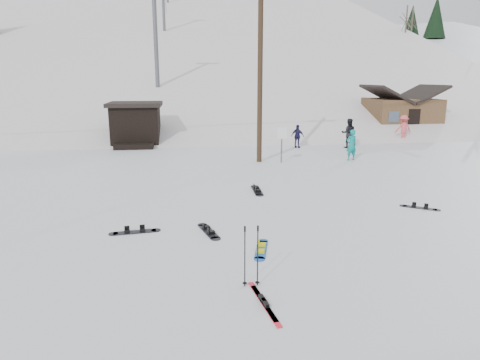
{
  "coord_description": "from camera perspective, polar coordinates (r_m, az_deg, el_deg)",
  "views": [
    {
      "loc": [
        -1.86,
        -7.82,
        4.35
      ],
      "look_at": [
        -0.28,
        4.28,
        1.4
      ],
      "focal_mm": 32.0,
      "sensor_mm": 36.0,
      "label": 1
    }
  ],
  "objects": [
    {
      "name": "ground",
      "position": [
        9.14,
        5.42,
        -14.89
      ],
      "size": [
        200.0,
        200.0,
        0.0
      ],
      "primitive_type": "plane",
      "color": "silver",
      "rests_on": "ground"
    },
    {
      "name": "ski_slope",
      "position": [
        64.94,
        -5.54,
        -1.06
      ],
      "size": [
        60.0,
        85.24,
        65.97
      ],
      "primitive_type": "cube",
      "rotation": [
        0.31,
        0.0,
        0.0
      ],
      "color": "silver",
      "rests_on": "ground"
    },
    {
      "name": "ridge_right",
      "position": [
        71.89,
        26.48,
        -0.19
      ],
      "size": [
        45.66,
        93.98,
        54.59
      ],
      "primitive_type": "cube",
      "rotation": [
        0.21,
        -0.05,
        -0.12
      ],
      "color": "silver",
      "rests_on": "ground"
    },
    {
      "name": "treeline_crest",
      "position": [
        93.94,
        -6.39,
        10.85
      ],
      "size": [
        50.0,
        6.0,
        10.0
      ],
      "primitive_type": null,
      "color": "black",
      "rests_on": "ski_slope"
    },
    {
      "name": "utility_pole",
      "position": [
        22.17,
        2.7,
        14.43
      ],
      "size": [
        2.0,
        0.26,
        9.0
      ],
      "color": "#3A2819",
      "rests_on": "ground"
    },
    {
      "name": "trail_sign",
      "position": [
        22.18,
        5.6,
        5.55
      ],
      "size": [
        0.5,
        0.09,
        1.85
      ],
      "color": "#595B60",
      "rests_on": "ground"
    },
    {
      "name": "lift_hut",
      "position": [
        29.09,
        -13.69,
        7.32
      ],
      "size": [
        3.4,
        4.1,
        2.75
      ],
      "color": "black",
      "rests_on": "ground"
    },
    {
      "name": "lift_tower_near",
      "position": [
        38.05,
        -11.21,
        18.64
      ],
      "size": [
        2.2,
        0.36,
        8.0
      ],
      "color": "#595B60",
      "rests_on": "ski_slope"
    },
    {
      "name": "cabin",
      "position": [
        36.13,
        20.65,
        8.18
      ],
      "size": [
        5.39,
        4.4,
        3.77
      ],
      "color": "brown",
      "rests_on": "ground"
    },
    {
      "name": "hero_snowboard",
      "position": [
        11.19,
        2.86,
        -9.18
      ],
      "size": [
        0.57,
        1.43,
        0.1
      ],
      "rotation": [
        0.0,
        0.0,
        1.32
      ],
      "color": "blue",
      "rests_on": "ground"
    },
    {
      "name": "hero_skis",
      "position": [
        8.77,
        3.2,
        -15.97
      ],
      "size": [
        0.36,
        1.78,
        0.09
      ],
      "rotation": [
        0.0,
        0.0,
        0.14
      ],
      "color": "red",
      "rests_on": "ground"
    },
    {
      "name": "ski_poles",
      "position": [
        9.13,
        1.51,
        -10.04
      ],
      "size": [
        0.37,
        0.1,
        1.35
      ],
      "color": "black",
      "rests_on": "ground"
    },
    {
      "name": "board_scatter_a",
      "position": [
        12.72,
        -13.84,
        -6.69
      ],
      "size": [
        1.46,
        0.42,
        0.1
      ],
      "rotation": [
        0.0,
        0.0,
        0.12
      ],
      "color": "black",
      "rests_on": "ground"
    },
    {
      "name": "board_scatter_b",
      "position": [
        12.44,
        -4.2,
        -6.79
      ],
      "size": [
        0.6,
        1.46,
        0.11
      ],
      "rotation": [
        0.0,
        0.0,
        1.83
      ],
      "color": "black",
      "rests_on": "ground"
    },
    {
      "name": "board_scatter_d",
      "position": [
        15.81,
        22.85,
        -3.39
      ],
      "size": [
        1.13,
        0.85,
        0.09
      ],
      "rotation": [
        0.0,
        0.0,
        -0.6
      ],
      "color": "black",
      "rests_on": "ground"
    },
    {
      "name": "board_scatter_f",
      "position": [
        16.76,
        2.29,
        -1.36
      ],
      "size": [
        0.34,
        1.65,
        0.12
      ],
      "rotation": [
        0.0,
        0.0,
        1.55
      ],
      "color": "black",
      "rests_on": "ground"
    },
    {
      "name": "skier_teal",
      "position": [
        23.53,
        14.63,
        4.54
      ],
      "size": [
        0.67,
        0.51,
        1.65
      ],
      "primitive_type": "imported",
      "rotation": [
        0.0,
        0.0,
        3.35
      ],
      "color": "#0D827B",
      "rests_on": "ground"
    },
    {
      "name": "skier_dark",
      "position": [
        27.75,
        14.28,
        6.06
      ],
      "size": [
        1.05,
        0.91,
        1.83
      ],
      "primitive_type": "imported",
      "rotation": [
        0.0,
        0.0,
        2.86
      ],
      "color": "black",
      "rests_on": "ground"
    },
    {
      "name": "skier_pink",
      "position": [
        31.73,
        20.94,
        6.45
      ],
      "size": [
        1.19,
        0.71,
        1.8
      ],
      "primitive_type": "imported",
      "rotation": [
        0.0,
        0.0,
        3.18
      ],
      "color": "#E35055",
      "rests_on": "ground"
    },
    {
      "name": "skier_navy",
      "position": [
        27.12,
        7.69,
        5.79
      ],
      "size": [
        0.89,
        0.8,
        1.46
      ],
      "primitive_type": "imported",
      "rotation": [
        0.0,
        0.0,
        2.49
      ],
      "color": "#1A183E",
      "rests_on": "ground"
    }
  ]
}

